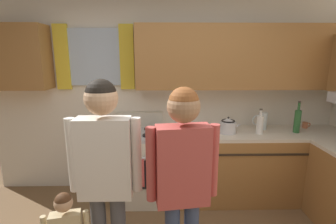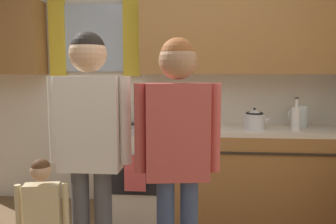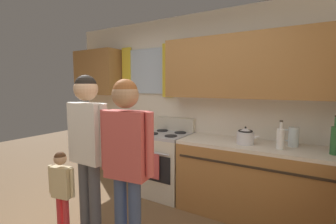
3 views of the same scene
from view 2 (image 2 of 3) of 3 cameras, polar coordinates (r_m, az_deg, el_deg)
The scene contains 8 objects.
back_wall_unit at distance 3.60m, azimuth 2.77°, elevation 7.89°, with size 4.60×0.42×2.60m.
stove_oven at distance 3.51m, azimuth -4.53°, elevation -9.47°, with size 0.62×0.67×1.10m.
bottle_milk_white at distance 3.40m, azimuth 20.86°, elevation -0.91°, with size 0.08×0.08×0.31m.
stovetop_kettle at distance 3.35m, azimuth 14.45°, elevation -1.20°, with size 0.27×0.20×0.21m.
water_pitcher at distance 3.61m, azimuth 21.63°, elevation -0.66°, with size 0.19×0.11×0.22m.
adult_holding_child at distance 2.15m, azimuth -13.09°, elevation -3.60°, with size 0.52×0.23×1.68m.
adult_in_plaid at distance 1.99m, azimuth 1.63°, elevation -5.11°, with size 0.50×0.22×1.64m.
small_child at distance 2.27m, azimuth -20.48°, elevation -15.98°, with size 0.31×0.13×0.93m.
Camera 2 is at (0.25, -1.79, 1.43)m, focal length 35.96 mm.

